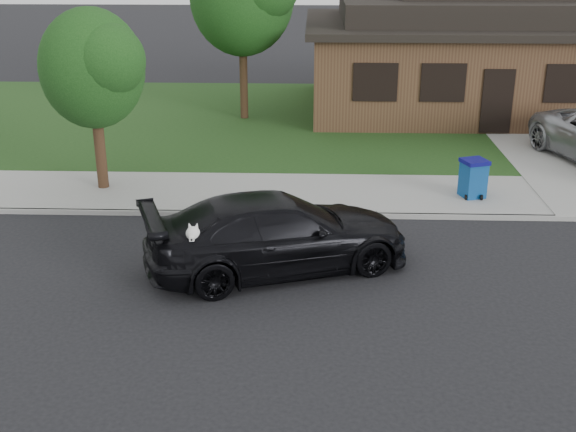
{
  "coord_description": "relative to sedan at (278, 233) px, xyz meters",
  "views": [
    {
      "loc": [
        -2.01,
        -12.58,
        6.29
      ],
      "look_at": [
        -2.48,
        0.74,
        1.1
      ],
      "focal_mm": 45.0,
      "sensor_mm": 36.0,
      "label": 1
    }
  ],
  "objects": [
    {
      "name": "sidewalk",
      "position": [
        2.69,
        4.37,
        -0.71
      ],
      "size": [
        60.0,
        3.0,
        0.12
      ],
      "primitive_type": "cube",
      "color": "gray",
      "rests_on": "ground"
    },
    {
      "name": "driveway",
      "position": [
        8.69,
        9.37,
        -0.7
      ],
      "size": [
        4.5,
        13.0,
        0.14
      ],
      "primitive_type": "cube",
      "color": "gray",
      "rests_on": "ground"
    },
    {
      "name": "house",
      "position": [
        6.69,
        14.36,
        1.36
      ],
      "size": [
        12.6,
        8.6,
        4.65
      ],
      "color": "#422B1C",
      "rests_on": "ground"
    },
    {
      "name": "ground",
      "position": [
        2.69,
        -0.63,
        -0.77
      ],
      "size": [
        120.0,
        120.0,
        0.0
      ],
      "primitive_type": "plane",
      "color": "black",
      "rests_on": "ground"
    },
    {
      "name": "sedan",
      "position": [
        0.0,
        0.0,
        0.0
      ],
      "size": [
        5.72,
        3.84,
        1.54
      ],
      "rotation": [
        0.0,
        0.0,
        1.92
      ],
      "color": "black",
      "rests_on": "ground"
    },
    {
      "name": "tree_2",
      "position": [
        -4.69,
        4.48,
        2.5
      ],
      "size": [
        2.73,
        2.6,
        4.59
      ],
      "color": "#332114",
      "rests_on": "ground"
    },
    {
      "name": "lawn",
      "position": [
        2.69,
        12.37,
        -0.71
      ],
      "size": [
        60.0,
        13.0,
        0.13
      ],
      "primitive_type": "cube",
      "color": "#193814",
      "rests_on": "ground"
    },
    {
      "name": "curb",
      "position": [
        2.69,
        2.87,
        -0.71
      ],
      "size": [
        60.0,
        0.12,
        0.12
      ],
      "primitive_type": "cube",
      "color": "gray",
      "rests_on": "ground"
    },
    {
      "name": "recycling_bin",
      "position": [
        4.72,
        4.16,
        -0.16
      ],
      "size": [
        0.74,
        0.74,
        0.97
      ],
      "rotation": [
        0.0,
        0.0,
        0.34
      ],
      "color": "navy",
      "rests_on": "sidewalk"
    }
  ]
}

